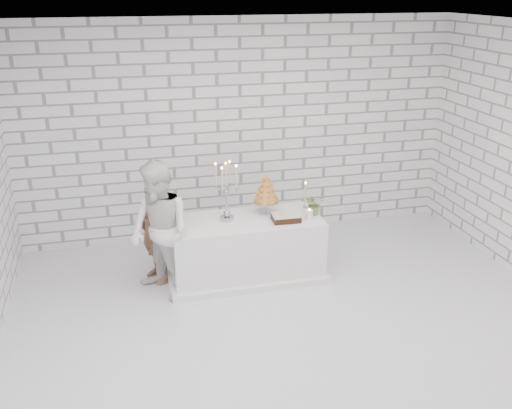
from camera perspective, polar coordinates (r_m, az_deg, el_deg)
name	(u,v)px	position (r m, az deg, el deg)	size (l,w,h in m)	color
ground	(293,323)	(6.20, 3.74, -11.77)	(6.00, 5.00, 0.01)	silver
ceiling	(301,30)	(5.21, 4.56, 17.07)	(6.00, 5.00, 0.01)	white
wall_back	(240,131)	(7.84, -1.58, 7.42)	(6.00, 0.01, 3.00)	white
wall_front	(432,335)	(3.49, 17.20, -12.39)	(6.00, 0.01, 3.00)	white
cake_table	(246,248)	(6.94, -1.00, -4.36)	(1.80, 0.80, 0.75)	white
groom	(155,222)	(6.80, -10.07, -1.79)	(0.55, 0.36, 1.50)	brown
bride	(160,232)	(6.43, -9.61, -2.72)	(0.77, 0.60, 1.59)	white
candelabra	(226,192)	(6.65, -3.00, 1.31)	(0.29, 0.29, 0.72)	#9F9FA9
croquembouche	(266,194)	(6.89, 1.02, 1.06)	(0.32, 0.32, 0.49)	#AC6521
chocolate_cake	(286,218)	(6.74, 3.02, -1.32)	(0.32, 0.23, 0.08)	black
pillar_candle	(309,215)	(6.79, 5.37, -1.04)	(0.08, 0.08, 0.12)	white
extra_taper	(305,196)	(7.10, 4.95, 0.87)	(0.06, 0.06, 0.32)	#C8B497
flowers	(314,204)	(6.93, 5.88, 0.09)	(0.24, 0.21, 0.27)	#4C6334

